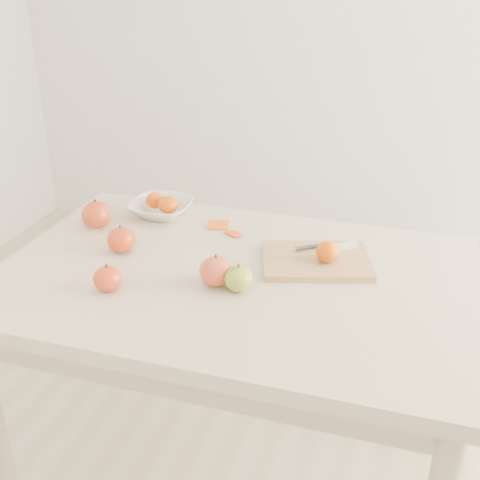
% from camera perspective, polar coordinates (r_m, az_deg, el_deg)
% --- Properties ---
extents(table, '(1.20, 0.80, 0.75)m').
position_cam_1_polar(table, '(1.58, -0.54, -6.27)').
color(table, beige).
rests_on(table, ground).
extents(cutting_board, '(0.32, 0.27, 0.02)m').
position_cam_1_polar(cutting_board, '(1.58, 7.24, -1.97)').
color(cutting_board, '#AA7D55').
rests_on(cutting_board, table).
extents(board_tangerine, '(0.06, 0.06, 0.05)m').
position_cam_1_polar(board_tangerine, '(1.55, 8.33, -1.10)').
color(board_tangerine, '#CB6207').
rests_on(board_tangerine, cutting_board).
extents(fruit_bowl, '(0.19, 0.19, 0.05)m').
position_cam_1_polar(fruit_bowl, '(1.87, -7.47, 3.00)').
color(fruit_bowl, white).
rests_on(fruit_bowl, table).
extents(bowl_tangerine_near, '(0.06, 0.06, 0.05)m').
position_cam_1_polar(bowl_tangerine_near, '(1.88, -8.08, 3.76)').
color(bowl_tangerine_near, '#D83C07').
rests_on(bowl_tangerine_near, fruit_bowl).
extents(bowl_tangerine_far, '(0.06, 0.06, 0.05)m').
position_cam_1_polar(bowl_tangerine_far, '(1.83, -6.85, 3.35)').
color(bowl_tangerine_far, '#CD4C07').
rests_on(bowl_tangerine_far, fruit_bowl).
extents(orange_peel_a, '(0.07, 0.06, 0.01)m').
position_cam_1_polar(orange_peel_a, '(1.78, -2.09, 1.29)').
color(orange_peel_a, '#E85610').
rests_on(orange_peel_a, table).
extents(orange_peel_b, '(0.06, 0.05, 0.01)m').
position_cam_1_polar(orange_peel_b, '(1.73, -0.55, 0.57)').
color(orange_peel_b, '#D44B0F').
rests_on(orange_peel_b, table).
extents(paring_knife, '(0.16, 0.09, 0.01)m').
position_cam_1_polar(paring_knife, '(1.63, 9.34, -0.58)').
color(paring_knife, white).
rests_on(paring_knife, cutting_board).
extents(apple_green, '(0.07, 0.07, 0.06)m').
position_cam_1_polar(apple_green, '(1.44, -0.13, -3.69)').
color(apple_green, olive).
rests_on(apple_green, table).
extents(apple_red_a, '(0.09, 0.09, 0.08)m').
position_cam_1_polar(apple_red_a, '(1.82, -13.47, 2.39)').
color(apple_red_a, '#98190A').
rests_on(apple_red_a, table).
extents(apple_red_b, '(0.08, 0.08, 0.07)m').
position_cam_1_polar(apple_red_b, '(1.65, -11.19, 0.04)').
color(apple_red_b, '#99030F').
rests_on(apple_red_b, table).
extents(apple_red_c, '(0.07, 0.07, 0.06)m').
position_cam_1_polar(apple_red_c, '(1.48, -12.44, -3.60)').
color(apple_red_c, '#9A1202').
rests_on(apple_red_c, table).
extents(apple_red_e, '(0.08, 0.08, 0.07)m').
position_cam_1_polar(apple_red_e, '(1.46, -2.29, -2.98)').
color(apple_red_e, '#A2201B').
rests_on(apple_red_e, table).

